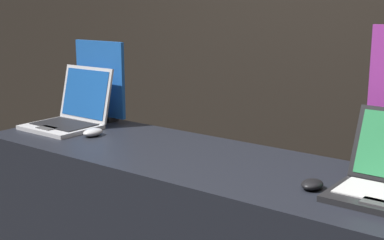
{
  "coord_description": "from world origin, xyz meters",
  "views": [
    {
      "loc": [
        1.28,
        -1.36,
        1.56
      ],
      "look_at": [
        0.0,
        0.32,
        1.09
      ],
      "focal_mm": 50.0,
      "sensor_mm": 36.0,
      "label": 1
    }
  ],
  "objects": [
    {
      "name": "promo_stand_front",
      "position": [
        -0.8,
        0.57,
        1.14
      ],
      "size": [
        0.34,
        0.07,
        0.42
      ],
      "color": "black",
      "rests_on": "display_counter"
    },
    {
      "name": "mouse_back",
      "position": [
        0.57,
        0.24,
        0.96
      ],
      "size": [
        0.07,
        0.09,
        0.03
      ],
      "color": "black",
      "rests_on": "display_counter"
    },
    {
      "name": "mouse_front",
      "position": [
        -0.57,
        0.3,
        0.96
      ],
      "size": [
        0.07,
        0.11,
        0.04
      ],
      "color": "#B2B2B7",
      "rests_on": "display_counter"
    },
    {
      "name": "laptop_front",
      "position": [
        -0.8,
        0.36,
        1.01
      ],
      "size": [
        0.34,
        0.35,
        0.29
      ],
      "color": "#B7B7BC",
      "rests_on": "display_counter"
    },
    {
      "name": "wall_back",
      "position": [
        0.0,
        1.74,
        1.4
      ],
      "size": [
        8.0,
        0.05,
        2.8
      ],
      "color": "black",
      "rests_on": "ground_plane"
    }
  ]
}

